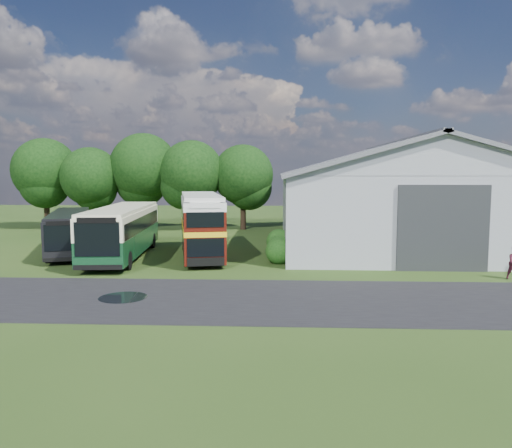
{
  "coord_description": "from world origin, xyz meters",
  "views": [
    {
      "loc": [
        5.6,
        -24.96,
        5.71
      ],
      "look_at": [
        4.06,
        8.0,
        2.27
      ],
      "focal_mm": 35.0,
      "sensor_mm": 36.0,
      "label": 1
    }
  ],
  "objects_px": {
    "bus_green_single": "(122,231)",
    "bus_dark_single": "(69,231)",
    "storage_shed": "(395,191)",
    "bus_maroon_double": "(201,226)"
  },
  "relations": [
    {
      "from": "bus_green_single",
      "to": "bus_dark_single",
      "type": "xyz_separation_m",
      "value": [
        -4.33,
        1.63,
        -0.26
      ]
    },
    {
      "from": "storage_shed",
      "to": "bus_green_single",
      "type": "height_order",
      "value": "storage_shed"
    },
    {
      "from": "bus_dark_single",
      "to": "storage_shed",
      "type": "bearing_deg",
      "value": -3.6
    },
    {
      "from": "storage_shed",
      "to": "bus_dark_single",
      "type": "distance_m",
      "value": 25.24
    },
    {
      "from": "storage_shed",
      "to": "bus_maroon_double",
      "type": "bearing_deg",
      "value": -151.9
    },
    {
      "from": "bus_green_single",
      "to": "bus_dark_single",
      "type": "distance_m",
      "value": 4.63
    },
    {
      "from": "storage_shed",
      "to": "bus_green_single",
      "type": "relative_size",
      "value": 1.98
    },
    {
      "from": "storage_shed",
      "to": "bus_green_single",
      "type": "bearing_deg",
      "value": -157.38
    },
    {
      "from": "bus_green_single",
      "to": "bus_dark_single",
      "type": "relative_size",
      "value": 1.16
    },
    {
      "from": "bus_maroon_double",
      "to": "bus_dark_single",
      "type": "height_order",
      "value": "bus_maroon_double"
    }
  ]
}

